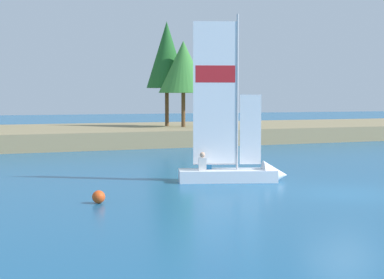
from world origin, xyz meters
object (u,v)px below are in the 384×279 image
Objects in this scene: shoreline_tree_midright at (183,67)px; channel_buoy at (99,197)px; sailboat at (241,166)px; shoreline_tree_centre at (167,55)px.

shoreline_tree_midright is 15.62× the size of channel_buoy.
shoreline_tree_midright reaches higher than sailboat.
sailboat is at bearing -104.45° from shoreline_tree_centre.
shoreline_tree_centre reaches higher than shoreline_tree_midright.
shoreline_tree_centre is 1.25× the size of shoreline_tree_midright.
shoreline_tree_midright is 0.93× the size of sailboat.
shoreline_tree_centre is at bearing 95.46° from sailboat.
shoreline_tree_centre is 28.34m from channel_buoy.
shoreline_tree_midright is 22.10m from sailboat.
channel_buoy is at bearing -136.60° from sailboat.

